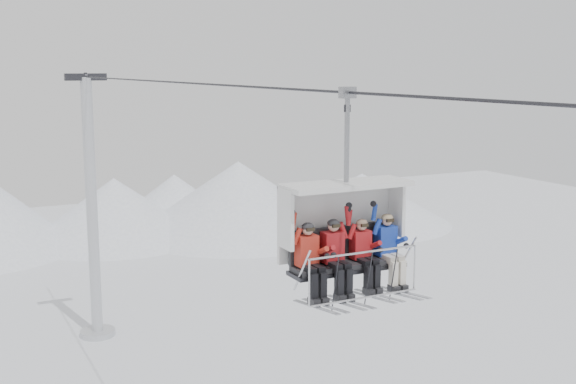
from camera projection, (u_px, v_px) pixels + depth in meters
name	position (u px, v px, depth m)	size (l,w,h in m)	color
ridgeline	(17.00, 215.00, 53.97)	(72.00, 21.00, 7.00)	white
lift_tower_right	(93.00, 227.00, 36.53)	(2.00, 1.80, 13.48)	silver
haul_cable	(288.00, 89.00, 15.89)	(0.06, 0.06, 50.00)	#29292D
chairlift_carrier	(342.00, 224.00, 14.24)	(2.58, 1.17, 3.98)	black
skier_far_left	(310.00, 258.00, 13.66)	(0.40, 1.69, 1.61)	red
skier_center_left	(335.00, 254.00, 13.91)	(0.41, 1.69, 1.63)	#A7171C
skier_center_right	(364.00, 252.00, 14.19)	(0.38, 1.69, 1.53)	#AF191C
skier_far_right	(389.00, 248.00, 14.46)	(0.40, 1.69, 1.61)	#1C3DB0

